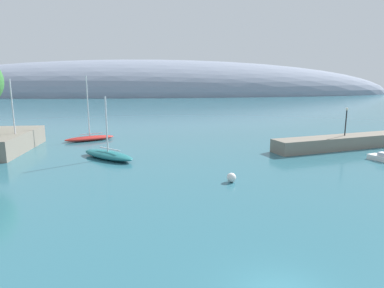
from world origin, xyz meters
TOP-DOWN VIEW (x-y plane):
  - breakwater_rocks at (23.27, 30.41)m, footprint 27.25×9.71m
  - distant_ridge at (-8.29, 204.09)m, footprint 325.72×84.36m
  - sailboat_teal_near_shore at (-10.88, 27.10)m, footprint 7.57×7.43m
  - sailboat_red_mid_mooring at (-15.31, 39.68)m, footprint 7.71×5.12m
  - sailboat_grey_outer_mooring at (-23.17, 32.18)m, footprint 2.06×7.34m
  - mooring_buoy_white at (1.61, 16.41)m, footprint 0.87×0.87m
  - harbor_lamp_post at (20.76, 30.01)m, footprint 0.36×0.36m

SIDE VIEW (x-z plane):
  - distant_ridge at x=-8.29m, z-range -21.86..21.86m
  - mooring_buoy_white at x=1.61m, z-range 0.00..0.87m
  - sailboat_red_mid_mooring at x=-15.31m, z-range -4.47..5.40m
  - sailboat_teal_near_shore at x=-10.88m, z-range -3.20..4.19m
  - sailboat_grey_outer_mooring at x=-23.17m, z-range -4.21..5.20m
  - breakwater_rocks at x=23.27m, z-range 0.00..1.72m
  - harbor_lamp_post at x=20.76m, z-range 2.20..6.03m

